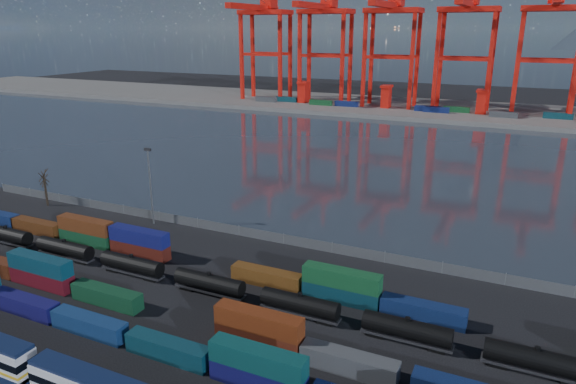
% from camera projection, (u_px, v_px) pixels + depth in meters
% --- Properties ---
extents(ground, '(700.00, 700.00, 0.00)m').
position_uv_depth(ground, '(202.00, 313.00, 75.65)').
color(ground, black).
rests_on(ground, ground).
extents(harbor_water, '(700.00, 700.00, 0.00)m').
position_uv_depth(harbor_water, '(385.00, 158.00, 166.31)').
color(harbor_water, '#28303A').
rests_on(harbor_water, ground).
extents(far_quay, '(700.00, 70.00, 2.00)m').
position_uv_depth(far_quay, '(440.00, 110.00, 256.67)').
color(far_quay, '#514F4C').
rests_on(far_quay, ground).
extents(container_row_south, '(140.46, 2.42, 5.15)m').
position_uv_depth(container_row_south, '(60.00, 310.00, 72.08)').
color(container_row_south, '#3A3C3F').
rests_on(container_row_south, ground).
extents(container_row_mid, '(140.88, 2.46, 5.24)m').
position_uv_depth(container_row_mid, '(141.00, 302.00, 74.80)').
color(container_row_mid, '#3A3D3F').
rests_on(container_row_mid, ground).
extents(container_row_north, '(141.44, 2.46, 5.25)m').
position_uv_depth(container_row_north, '(153.00, 248.00, 92.67)').
color(container_row_north, '#0F1B4C').
rests_on(container_row_north, ground).
extents(tanker_string, '(136.20, 2.62, 3.75)m').
position_uv_depth(tanker_string, '(209.00, 283.00, 80.39)').
color(tanker_string, black).
rests_on(tanker_string, ground).
extents(waterfront_fence, '(160.12, 0.12, 2.20)m').
position_uv_depth(waterfront_fence, '(284.00, 239.00, 99.52)').
color(waterfront_fence, '#595B5E').
rests_on(waterfront_fence, ground).
extents(bare_tree, '(2.28, 2.38, 8.97)m').
position_uv_depth(bare_tree, '(45.00, 187.00, 120.00)').
color(bare_tree, black).
rests_on(bare_tree, ground).
extents(yard_light_mast, '(1.60, 0.40, 16.60)m').
position_uv_depth(yard_light_mast, '(150.00, 182.00, 107.33)').
color(yard_light_mast, slate).
rests_on(yard_light_mast, ground).
extents(gantry_cranes, '(201.80, 51.45, 69.68)m').
position_uv_depth(gantry_cranes, '(429.00, 22.00, 241.07)').
color(gantry_cranes, red).
rests_on(gantry_cranes, ground).
extents(quay_containers, '(172.58, 10.99, 2.60)m').
position_uv_depth(quay_containers, '(412.00, 108.00, 247.84)').
color(quay_containers, navy).
rests_on(quay_containers, far_quay).
extents(straddle_carriers, '(140.00, 7.00, 11.10)m').
position_uv_depth(straddle_carriers, '(432.00, 98.00, 246.96)').
color(straddle_carriers, red).
rests_on(straddle_carriers, far_quay).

